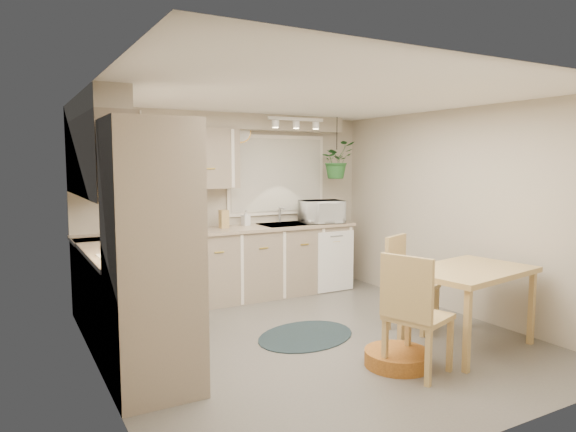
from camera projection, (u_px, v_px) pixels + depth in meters
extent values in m
plane|color=#605D55|center=(313.00, 340.00, 5.14)|extent=(4.20, 4.20, 0.00)
plane|color=white|center=(314.00, 97.00, 4.89)|extent=(4.20, 4.20, 0.00)
cube|color=#B4A995|center=(230.00, 206.00, 6.84)|extent=(4.00, 0.04, 2.40)
cube|color=#B4A995|center=(492.00, 255.00, 3.19)|extent=(4.00, 0.04, 2.40)
cube|color=#B4A995|center=(99.00, 236.00, 4.05)|extent=(0.04, 4.20, 2.40)
cube|color=#B4A995|center=(459.00, 212.00, 5.99)|extent=(0.04, 4.20, 2.40)
cube|color=gray|center=(119.00, 298.00, 5.03)|extent=(0.60, 1.85, 0.90)
cube|color=gray|center=(225.00, 266.00, 6.56)|extent=(3.60, 0.60, 0.90)
cube|color=tan|center=(118.00, 251.00, 4.99)|extent=(0.64, 1.89, 0.04)
cube|color=tan|center=(225.00, 230.00, 6.50)|extent=(3.64, 0.64, 0.04)
cube|color=gray|center=(153.00, 258.00, 3.89)|extent=(0.65, 0.65, 2.10)
cube|color=white|center=(193.00, 255.00, 4.05)|extent=(0.02, 0.56, 0.58)
cube|color=gray|center=(98.00, 157.00, 4.93)|extent=(0.35, 2.00, 0.75)
cube|color=gray|center=(158.00, 158.00, 6.14)|extent=(2.00, 0.35, 0.75)
cube|color=#B4A995|center=(93.00, 107.00, 4.87)|extent=(0.30, 2.00, 0.20)
cube|color=#B4A995|center=(219.00, 121.00, 6.50)|extent=(3.60, 0.30, 0.20)
cube|color=white|center=(133.00, 258.00, 4.49)|extent=(0.52, 0.58, 0.02)
cube|color=white|center=(128.00, 206.00, 4.43)|extent=(0.40, 0.60, 0.14)
cube|color=silver|center=(277.00, 175.00, 7.11)|extent=(1.40, 0.02, 1.00)
cube|color=white|center=(277.00, 175.00, 7.12)|extent=(1.50, 0.02, 1.10)
cube|color=#A5A7AC|center=(287.00, 227.00, 6.95)|extent=(0.70, 0.48, 0.10)
cube|color=white|center=(336.00, 261.00, 7.02)|extent=(0.58, 0.02, 0.83)
cube|color=white|center=(296.00, 119.00, 6.58)|extent=(0.80, 0.04, 0.04)
cylinder|color=#E0A94F|center=(240.00, 132.00, 6.78)|extent=(0.30, 0.03, 0.30)
cube|color=tan|center=(467.00, 308.00, 4.93)|extent=(1.34, 1.00, 0.77)
cube|color=tan|center=(418.00, 313.00, 4.31)|extent=(0.61, 0.61, 1.03)
cube|color=tan|center=(413.00, 283.00, 5.46)|extent=(0.61, 0.61, 0.99)
ellipsoid|color=black|center=(306.00, 336.00, 5.26)|extent=(1.32, 1.14, 0.01)
cylinder|color=#AE6822|center=(397.00, 358.00, 4.49)|extent=(0.74, 0.74, 0.13)
imported|color=white|center=(322.00, 209.00, 7.08)|extent=(0.62, 0.42, 0.38)
imported|color=white|center=(246.00, 222.00, 6.81)|extent=(0.13, 0.22, 0.10)
imported|color=#245C26|center=(337.00, 164.00, 7.13)|extent=(0.47, 0.52, 0.40)
cube|color=black|center=(163.00, 220.00, 6.11)|extent=(0.19, 0.23, 0.31)
cube|color=#A5A7AC|center=(193.00, 223.00, 6.32)|extent=(0.33, 0.23, 0.18)
cube|color=tan|center=(224.00, 219.00, 6.55)|extent=(0.11, 0.11, 0.23)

